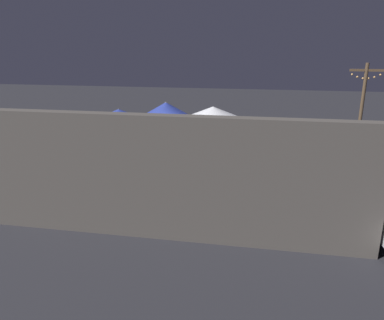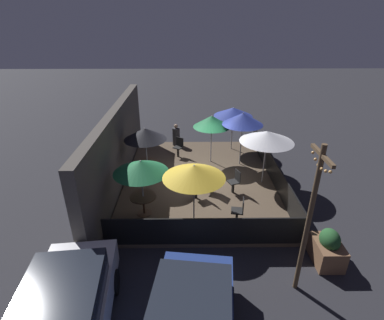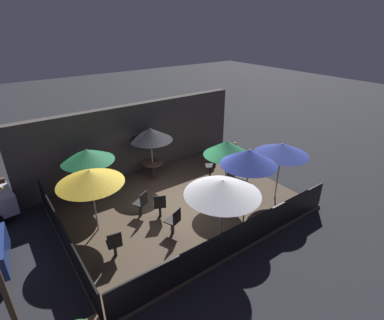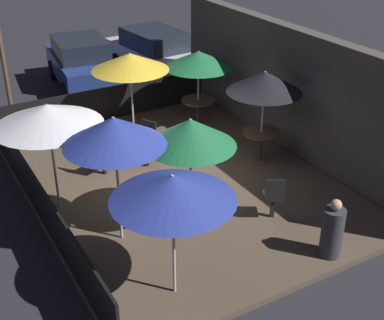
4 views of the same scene
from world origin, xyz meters
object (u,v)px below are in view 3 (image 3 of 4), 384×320
at_px(patio_umbrella_0, 151,134).
at_px(dining_table_0, 153,166).
at_px(patio_umbrella_4, 227,148).
at_px(patio_chair_0, 114,243).
at_px(patio_umbrella_6, 223,187).
at_px(patio_chair_4, 212,165).
at_px(patio_umbrella_5, 249,157).
at_px(patron_0, 234,156).
at_px(patio_umbrella_2, 282,149).
at_px(patio_umbrella_3, 90,177).
at_px(dining_table_1, 92,187).
at_px(patio_chair_1, 141,203).
at_px(patio_chair_2, 160,205).
at_px(patio_umbrella_1, 87,155).
at_px(patio_chair_3, 174,220).

distance_m(patio_umbrella_0, dining_table_0, 1.40).
bearing_deg(patio_umbrella_4, patio_chair_0, -172.37).
distance_m(patio_umbrella_0, patio_umbrella_4, 3.21).
height_order(patio_umbrella_4, patio_umbrella_6, patio_umbrella_4).
bearing_deg(patio_chair_4, patio_chair_0, 52.82).
relative_size(dining_table_0, patio_chair_4, 0.94).
xyz_separation_m(patio_umbrella_5, patron_0, (2.37, 3.07, -1.71)).
relative_size(patio_umbrella_2, patio_chair_4, 2.31).
bearing_deg(patio_umbrella_3, patio_chair_4, 7.12).
bearing_deg(patio_umbrella_6, dining_table_1, 115.06).
distance_m(patio_chair_1, patio_chair_2, 0.64).
relative_size(patio_umbrella_1, patio_umbrella_3, 0.97).
distance_m(patio_umbrella_2, patio_umbrella_5, 1.85).
bearing_deg(patron_0, patio_umbrella_3, 48.63).
height_order(patio_umbrella_0, patio_umbrella_4, patio_umbrella_4).
relative_size(patio_umbrella_4, patio_chair_0, 2.50).
height_order(patio_umbrella_0, patio_umbrella_6, patio_umbrella_6).
relative_size(patio_umbrella_1, patio_umbrella_6, 0.92).
xyz_separation_m(patio_umbrella_6, patio_chair_3, (-0.79, 1.29, -1.54)).
xyz_separation_m(patio_umbrella_2, dining_table_1, (-5.71, 3.81, -1.41)).
height_order(patio_chair_1, patio_chair_4, patio_chair_4).
distance_m(patio_chair_1, patio_chair_3, 1.52).
bearing_deg(patio_umbrella_2, patio_umbrella_5, -174.94).
bearing_deg(patio_umbrella_4, dining_table_0, 118.66).
relative_size(dining_table_0, dining_table_1, 0.96).
relative_size(patio_umbrella_0, dining_table_1, 2.42).
distance_m(patio_umbrella_4, patio_umbrella_5, 1.39).
xyz_separation_m(dining_table_1, patio_chair_1, (1.02, -1.90, -0.06)).
bearing_deg(patio_umbrella_6, dining_table_0, 84.66).
bearing_deg(dining_table_1, patio_umbrella_4, -32.22).
distance_m(patio_umbrella_2, patio_chair_0, 6.43).
height_order(dining_table_0, patio_chair_2, patio_chair_2).
height_order(patio_umbrella_1, patio_umbrella_5, patio_umbrella_5).
bearing_deg(patio_chair_0, patio_chair_1, -39.62).
xyz_separation_m(patio_umbrella_4, patio_umbrella_5, (-0.29, -1.34, 0.22)).
bearing_deg(patio_chair_4, patio_umbrella_3, 37.67).
xyz_separation_m(patio_umbrella_0, dining_table_0, (-0.00, -0.00, -1.40)).
height_order(patio_umbrella_1, patron_0, patio_umbrella_1).
relative_size(patio_chair_1, patio_chair_2, 1.02).
distance_m(patio_umbrella_4, patron_0, 3.09).
xyz_separation_m(patio_umbrella_4, patio_umbrella_6, (-1.99, -2.03, 0.04)).
relative_size(patio_umbrella_2, dining_table_0, 2.45).
height_order(patio_umbrella_4, patron_0, patio_umbrella_4).
relative_size(patio_umbrella_4, patio_chair_1, 2.42).
distance_m(patio_umbrella_1, patio_chair_3, 3.89).
bearing_deg(patio_chair_0, patio_umbrella_5, -90.12).
xyz_separation_m(patio_umbrella_1, patio_chair_1, (1.02, -1.90, -1.35)).
distance_m(patio_umbrella_2, patio_chair_1, 5.27).
relative_size(patio_umbrella_4, patio_chair_3, 2.44).
xyz_separation_m(dining_table_0, patio_chair_2, (-1.16, -2.55, -0.11)).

